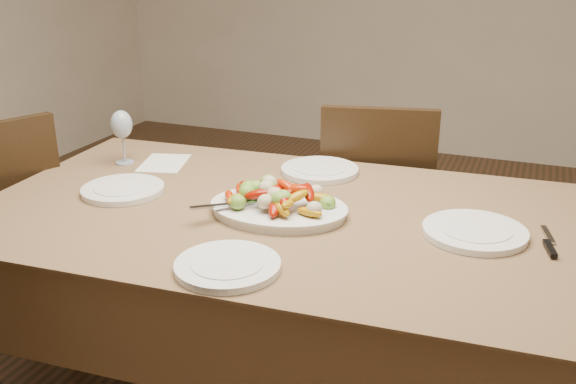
{
  "coord_description": "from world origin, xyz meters",
  "views": [
    {
      "loc": [
        0.81,
        -1.82,
        1.48
      ],
      "look_at": [
        0.18,
        -0.21,
        0.82
      ],
      "focal_mm": 40.0,
      "sensor_mm": 36.0,
      "label": 1
    }
  ],
  "objects_px": {
    "plate_left": "(123,190)",
    "wine_glass": "(123,136)",
    "plate_far": "(320,170)",
    "chair_far": "(376,211)",
    "dining_table": "(288,323)",
    "plate_near": "(228,266)",
    "serving_platter": "(279,210)",
    "plate_right": "(475,232)"
  },
  "relations": [
    {
      "from": "plate_left",
      "to": "wine_glass",
      "type": "relative_size",
      "value": 1.26
    },
    {
      "from": "plate_far",
      "to": "wine_glass",
      "type": "xyz_separation_m",
      "value": [
        -0.68,
        -0.16,
        0.09
      ]
    },
    {
      "from": "chair_far",
      "to": "plate_far",
      "type": "height_order",
      "value": "chair_far"
    },
    {
      "from": "dining_table",
      "to": "plate_near",
      "type": "height_order",
      "value": "plate_near"
    },
    {
      "from": "serving_platter",
      "to": "wine_glass",
      "type": "bearing_deg",
      "value": 161.59
    },
    {
      "from": "plate_near",
      "to": "wine_glass",
      "type": "height_order",
      "value": "wine_glass"
    },
    {
      "from": "wine_glass",
      "to": "plate_near",
      "type": "bearing_deg",
      "value": -39.9
    },
    {
      "from": "plate_left",
      "to": "plate_far",
      "type": "bearing_deg",
      "value": 38.36
    },
    {
      "from": "plate_far",
      "to": "plate_right",
      "type": "bearing_deg",
      "value": -30.71
    },
    {
      "from": "plate_right",
      "to": "wine_glass",
      "type": "xyz_separation_m",
      "value": [
        -1.23,
        0.17,
        0.09
      ]
    },
    {
      "from": "serving_platter",
      "to": "wine_glass",
      "type": "relative_size",
      "value": 1.91
    },
    {
      "from": "chair_far",
      "to": "plate_near",
      "type": "distance_m",
      "value": 1.19
    },
    {
      "from": "plate_right",
      "to": "plate_near",
      "type": "xyz_separation_m",
      "value": [
        -0.53,
        -0.42,
        0.0
      ]
    },
    {
      "from": "plate_far",
      "to": "wine_glass",
      "type": "relative_size",
      "value": 1.29
    },
    {
      "from": "serving_platter",
      "to": "plate_left",
      "type": "relative_size",
      "value": 1.52
    },
    {
      "from": "plate_right",
      "to": "plate_near",
      "type": "height_order",
      "value": "same"
    },
    {
      "from": "serving_platter",
      "to": "dining_table",
      "type": "bearing_deg",
      "value": 54.65
    },
    {
      "from": "chair_far",
      "to": "plate_right",
      "type": "xyz_separation_m",
      "value": [
        0.44,
        -0.73,
        0.29
      ]
    },
    {
      "from": "chair_far",
      "to": "plate_near",
      "type": "bearing_deg",
      "value": 73.2
    },
    {
      "from": "plate_near",
      "to": "wine_glass",
      "type": "xyz_separation_m",
      "value": [
        -0.71,
        0.59,
        0.09
      ]
    },
    {
      "from": "dining_table",
      "to": "serving_platter",
      "type": "relative_size",
      "value": 4.69
    },
    {
      "from": "chair_far",
      "to": "wine_glass",
      "type": "height_order",
      "value": "wine_glass"
    },
    {
      "from": "dining_table",
      "to": "serving_platter",
      "type": "xyz_separation_m",
      "value": [
        -0.02,
        -0.03,
        0.39
      ]
    },
    {
      "from": "chair_far",
      "to": "serving_platter",
      "type": "bearing_deg",
      "value": 70.14
    },
    {
      "from": "dining_table",
      "to": "plate_right",
      "type": "xyz_separation_m",
      "value": [
        0.53,
        0.03,
        0.39
      ]
    },
    {
      "from": "plate_right",
      "to": "wine_glass",
      "type": "bearing_deg",
      "value": 172.22
    },
    {
      "from": "plate_far",
      "to": "serving_platter",
      "type": "bearing_deg",
      "value": -88.8
    },
    {
      "from": "dining_table",
      "to": "plate_left",
      "type": "height_order",
      "value": "plate_left"
    },
    {
      "from": "serving_platter",
      "to": "plate_right",
      "type": "xyz_separation_m",
      "value": [
        0.54,
        0.06,
        -0.0
      ]
    },
    {
      "from": "serving_platter",
      "to": "plate_right",
      "type": "height_order",
      "value": "serving_platter"
    },
    {
      "from": "plate_left",
      "to": "plate_far",
      "type": "relative_size",
      "value": 0.97
    },
    {
      "from": "chair_far",
      "to": "plate_right",
      "type": "bearing_deg",
      "value": 108.64
    },
    {
      "from": "dining_table",
      "to": "wine_glass",
      "type": "distance_m",
      "value": 0.88
    },
    {
      "from": "plate_right",
      "to": "wine_glass",
      "type": "height_order",
      "value": "wine_glass"
    },
    {
      "from": "dining_table",
      "to": "plate_far",
      "type": "xyz_separation_m",
      "value": [
        -0.03,
        0.36,
        0.39
      ]
    },
    {
      "from": "plate_far",
      "to": "wine_glass",
      "type": "bearing_deg",
      "value": -166.8
    },
    {
      "from": "chair_far",
      "to": "wine_glass",
      "type": "xyz_separation_m",
      "value": [
        -0.79,
        -0.56,
        0.39
      ]
    },
    {
      "from": "plate_right",
      "to": "chair_far",
      "type": "bearing_deg",
      "value": 121.32
    },
    {
      "from": "plate_left",
      "to": "plate_near",
      "type": "xyz_separation_m",
      "value": [
        0.54,
        -0.34,
        0.0
      ]
    },
    {
      "from": "dining_table",
      "to": "serving_platter",
      "type": "distance_m",
      "value": 0.39
    },
    {
      "from": "plate_right",
      "to": "plate_near",
      "type": "relative_size",
      "value": 1.08
    },
    {
      "from": "serving_platter",
      "to": "plate_near",
      "type": "height_order",
      "value": "serving_platter"
    }
  ]
}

